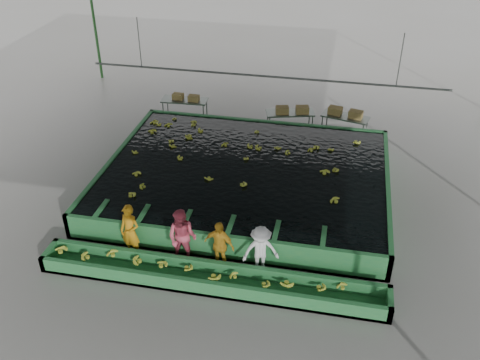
% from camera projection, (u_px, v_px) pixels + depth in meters
% --- Properties ---
extents(ground, '(80.00, 80.00, 0.00)m').
position_uv_depth(ground, '(237.00, 212.00, 18.18)').
color(ground, slate).
rests_on(ground, ground).
extents(shed_roof, '(20.00, 22.00, 0.04)m').
position_uv_depth(shed_roof, '(236.00, 73.00, 15.52)').
color(shed_roof, gray).
rests_on(shed_roof, shed_posts).
extents(shed_posts, '(20.00, 22.00, 5.00)m').
position_uv_depth(shed_posts, '(237.00, 148.00, 16.85)').
color(shed_posts, '#2A632B').
rests_on(shed_posts, ground).
extents(flotation_tank, '(10.00, 8.00, 0.90)m').
position_uv_depth(flotation_tank, '(246.00, 178.00, 19.19)').
color(flotation_tank, '#266B35').
rests_on(flotation_tank, ground).
extents(tank_water, '(9.70, 7.70, 0.00)m').
position_uv_depth(tank_water, '(246.00, 169.00, 18.97)').
color(tank_water, black).
rests_on(tank_water, flotation_tank).
extents(sorting_trough, '(10.00, 1.00, 0.50)m').
position_uv_depth(sorting_trough, '(210.00, 278.00, 15.07)').
color(sorting_trough, '#266B35').
rests_on(sorting_trough, ground).
extents(cableway_rail, '(0.08, 0.08, 14.00)m').
position_uv_depth(cableway_rail, '(264.00, 76.00, 20.73)').
color(cableway_rail, '#59605B').
rests_on(cableway_rail, shed_roof).
extents(rail_hanger_left, '(0.04, 0.04, 2.00)m').
position_uv_depth(rail_hanger_left, '(139.00, 43.00, 21.06)').
color(rail_hanger_left, '#59605B').
rests_on(rail_hanger_left, shed_roof).
extents(rail_hanger_right, '(0.04, 0.04, 2.00)m').
position_uv_depth(rail_hanger_right, '(400.00, 60.00, 19.33)').
color(rail_hanger_right, '#59605B').
rests_on(rail_hanger_right, shed_roof).
extents(worker_a, '(0.73, 0.57, 1.78)m').
position_uv_depth(worker_a, '(130.00, 231.00, 15.85)').
color(worker_a, '#BE7C11').
rests_on(worker_a, ground).
extents(worker_b, '(0.94, 0.75, 1.84)m').
position_uv_depth(worker_b, '(182.00, 237.00, 15.55)').
color(worker_b, '#C8465C').
rests_on(worker_b, ground).
extents(worker_c, '(1.02, 0.60, 1.62)m').
position_uv_depth(worker_c, '(219.00, 245.00, 15.42)').
color(worker_c, gold).
rests_on(worker_c, ground).
extents(worker_d, '(1.19, 0.91, 1.62)m').
position_uv_depth(worker_d, '(261.00, 251.00, 15.21)').
color(worker_d, silver).
rests_on(worker_d, ground).
extents(packing_table_left, '(2.09, 0.92, 0.93)m').
position_uv_depth(packing_table_left, '(185.00, 109.00, 24.19)').
color(packing_table_left, '#59605B').
rests_on(packing_table_left, ground).
extents(packing_table_mid, '(2.18, 1.32, 0.93)m').
position_uv_depth(packing_table_mid, '(290.00, 122.00, 23.07)').
color(packing_table_mid, '#59605B').
rests_on(packing_table_mid, ground).
extents(packing_table_right, '(2.10, 1.25, 0.89)m').
position_uv_depth(packing_table_right, '(344.00, 126.00, 22.81)').
color(packing_table_right, '#59605B').
rests_on(packing_table_right, ground).
extents(box_stack_left, '(1.24, 0.42, 0.26)m').
position_uv_depth(box_stack_left, '(186.00, 100.00, 23.88)').
color(box_stack_left, olive).
rests_on(box_stack_left, packing_table_left).
extents(box_stack_mid, '(1.44, 0.71, 0.30)m').
position_uv_depth(box_stack_mid, '(292.00, 113.00, 22.74)').
color(box_stack_mid, olive).
rests_on(box_stack_mid, packing_table_mid).
extents(box_stack_right, '(1.50, 0.74, 0.31)m').
position_uv_depth(box_stack_right, '(345.00, 116.00, 22.59)').
color(box_stack_right, olive).
rests_on(box_stack_right, packing_table_right).
extents(floating_bananas, '(8.74, 5.96, 0.12)m').
position_uv_depth(floating_bananas, '(250.00, 158.00, 19.64)').
color(floating_bananas, '#9EA92B').
rests_on(floating_bananas, tank_water).
extents(trough_bananas, '(8.65, 0.58, 0.12)m').
position_uv_depth(trough_bananas, '(210.00, 274.00, 14.99)').
color(trough_bananas, '#9EA92B').
rests_on(trough_bananas, sorting_trough).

